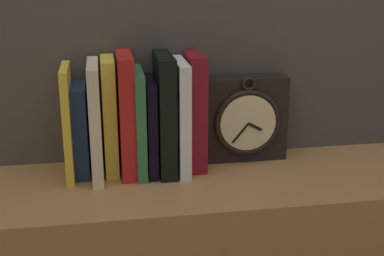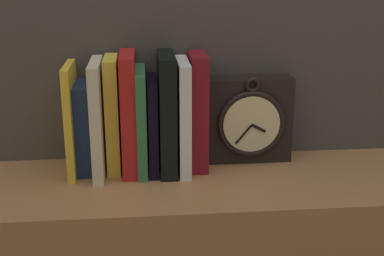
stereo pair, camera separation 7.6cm
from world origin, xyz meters
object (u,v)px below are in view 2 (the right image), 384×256
at_px(book_slot8_white, 183,116).
at_px(book_slot9_maroon, 198,111).
at_px(book_slot7_black, 167,113).
at_px(clock, 249,120).
at_px(book_slot3_yellow, 113,115).
at_px(book_slot6_black, 153,125).
at_px(book_slot5_green, 141,121).
at_px(book_slot2_cream, 98,119).
at_px(book_slot4_red, 129,113).
at_px(book_slot0_yellow, 72,120).
at_px(book_slot1_navy, 84,128).

xyz_separation_m(book_slot8_white, book_slot9_maroon, (0.03, 0.01, 0.01)).
height_order(book_slot7_black, book_slot8_white, book_slot7_black).
xyz_separation_m(clock, book_slot8_white, (-0.15, -0.04, 0.02)).
bearing_deg(book_slot3_yellow, clock, 4.22).
bearing_deg(book_slot6_black, clock, 8.80).
bearing_deg(book_slot5_green, book_slot9_maroon, 6.24).
bearing_deg(clock, book_slot2_cream, -172.52).
bearing_deg(book_slot2_cream, book_slot4_red, 8.28).
distance_m(book_slot0_yellow, book_slot8_white, 0.24).
bearing_deg(book_slot6_black, book_slot7_black, -7.86).
xyz_separation_m(book_slot5_green, book_slot6_black, (0.02, 0.00, -0.01)).
bearing_deg(book_slot0_yellow, book_slot5_green, -1.38).
height_order(book_slot0_yellow, book_slot3_yellow, book_slot3_yellow).
xyz_separation_m(book_slot7_black, book_slot9_maroon, (0.07, 0.01, -0.00)).
relative_size(book_slot2_cream, book_slot8_white, 1.01).
height_order(clock, book_slot2_cream, book_slot2_cream).
distance_m(book_slot0_yellow, book_slot2_cream, 0.06).
distance_m(clock, book_slot7_black, 0.19).
bearing_deg(book_slot1_navy, book_slot3_yellow, -0.68).
height_order(book_slot0_yellow, book_slot7_black, book_slot7_black).
bearing_deg(clock, book_slot7_black, -168.48).
bearing_deg(book_slot8_white, book_slot9_maroon, 22.89).
height_order(book_slot3_yellow, book_slot5_green, book_slot3_yellow).
bearing_deg(book_slot0_yellow, book_slot7_black, -1.33).
relative_size(book_slot6_black, book_slot7_black, 0.80).
bearing_deg(book_slot5_green, clock, 8.68).
height_order(book_slot5_green, book_slot6_black, book_slot5_green).
distance_m(book_slot1_navy, book_slot7_black, 0.18).
distance_m(book_slot8_white, book_slot9_maroon, 0.04).
bearing_deg(book_slot4_red, book_slot8_white, -1.66).
relative_size(book_slot1_navy, book_slot9_maroon, 0.76).
height_order(clock, book_slot8_white, book_slot8_white).
bearing_deg(book_slot1_navy, book_slot6_black, -4.68).
relative_size(book_slot0_yellow, book_slot8_white, 0.98).
distance_m(book_slot1_navy, book_slot2_cream, 0.05).
xyz_separation_m(book_slot1_navy, book_slot6_black, (0.15, -0.01, 0.01)).
bearing_deg(book_slot1_navy, clock, 3.38).
relative_size(book_slot5_green, book_slot7_black, 0.88).
height_order(book_slot1_navy, book_slot7_black, book_slot7_black).
relative_size(book_slot0_yellow, book_slot3_yellow, 0.95).
xyz_separation_m(book_slot0_yellow, book_slot1_navy, (0.02, 0.01, -0.02)).
height_order(book_slot1_navy, book_slot3_yellow, book_slot3_yellow).
bearing_deg(book_slot2_cream, book_slot9_maroon, 5.41).
xyz_separation_m(book_slot7_black, book_slot8_white, (0.03, 0.00, -0.01)).
xyz_separation_m(book_slot2_cream, book_slot8_white, (0.18, 0.01, -0.00)).
distance_m(book_slot1_navy, book_slot5_green, 0.13).
xyz_separation_m(book_slot1_navy, book_slot7_black, (0.18, -0.02, 0.03)).
bearing_deg(book_slot8_white, book_slot1_navy, 175.72).
distance_m(book_slot1_navy, book_slot4_red, 0.10).
xyz_separation_m(book_slot2_cream, book_slot5_green, (0.09, 0.01, -0.01)).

